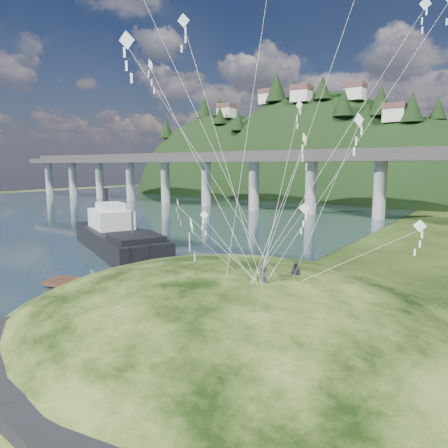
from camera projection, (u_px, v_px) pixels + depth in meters
The scene contains 10 objects.
ground at pixel (128, 328), 28.05m from camera, with size 320.00×320.00×0.00m, color black.
water at pixel (19, 214), 93.47m from camera, with size 240.00×240.00×0.00m, color #283E4A.
grass_hill at pixel (239, 369), 25.31m from camera, with size 36.00×32.00×13.00m.
footpath at pixel (64, 403), 15.62m from camera, with size 22.29×5.84×0.83m.
bridge at pixel (273, 172), 98.33m from camera, with size 160.00×11.00×15.00m.
far_ridge at pixel (298, 215), 152.67m from camera, with size 153.00×70.00×94.50m.
work_barge at pixel (117, 236), 53.11m from camera, with size 23.77×15.22×8.12m.
wooden_dock at pixel (119, 291), 34.75m from camera, with size 16.05×5.46×1.13m.
kite_flyers at pixel (284, 264), 23.02m from camera, with size 1.48×3.08×1.69m.
kite_swarm at pixel (257, 87), 24.99m from camera, with size 19.93×16.46×21.48m.
Camera 1 is at (20.93, -17.88, 11.30)m, focal length 32.00 mm.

